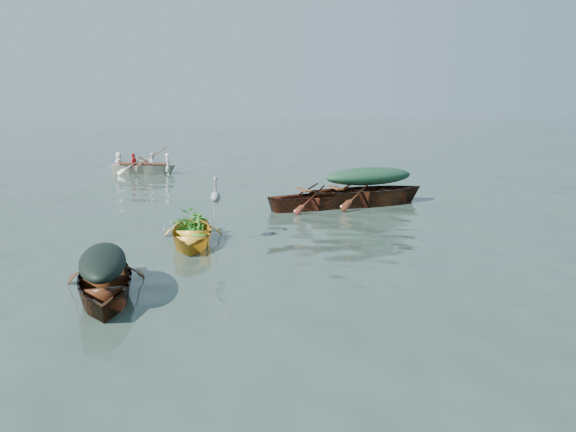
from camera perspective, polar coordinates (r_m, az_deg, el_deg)
name	(u,v)px	position (r m, az deg, el deg)	size (l,w,h in m)	color
ground	(251,250)	(11.85, -3.73, -3.46)	(140.00, 140.00, 0.00)	#2D3F35
yellow_dinghy	(192,244)	(12.51, -9.77, -2.79)	(1.34, 3.10, 0.83)	#C18D25
dark_covered_boat	(105,297)	(9.60, -18.08, -7.83)	(1.32, 3.54, 0.88)	#452210
green_tarp_boat	(368,205)	(16.85, 8.14, 1.10)	(1.54, 4.95, 1.19)	#41210F
open_wooden_boat	(319,208)	(16.20, 3.20, 0.77)	(1.30, 4.17, 0.96)	#572715
rowed_boat	(144,174)	(24.31, -14.43, 4.20)	(1.16, 3.86, 0.89)	white
dark_tarp_cover	(102,259)	(9.41, -18.33, -4.17)	(0.72, 1.95, 0.40)	black
green_tarp_cover	(369,177)	(16.71, 8.23, 3.99)	(0.85, 2.72, 0.52)	#183C27
thwart_benches	(319,191)	(16.11, 3.22, 2.51)	(0.78, 2.08, 0.04)	#4A2911
heron	(216,204)	(12.34, -7.35, 1.26)	(0.28, 0.40, 0.92)	gray
dinghy_weeds	(193,207)	(12.88, -9.63, 0.92)	(0.70, 0.90, 0.60)	#1D661A
rowers	(143,154)	(24.22, -14.54, 6.14)	(1.04, 2.70, 0.76)	white
oars	(143,162)	(24.25, -14.49, 5.31)	(2.60, 0.60, 0.06)	#A0603C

